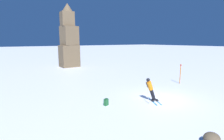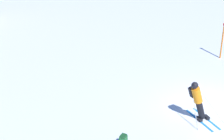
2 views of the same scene
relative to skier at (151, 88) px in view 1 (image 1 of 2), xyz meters
name	(u,v)px [view 1 (image 1 of 2)]	position (x,y,z in m)	size (l,w,h in m)	color
ground_plane	(163,99)	(1.31, -0.18, -1.04)	(300.00, 300.00, 0.00)	white
skier	(151,88)	(0.00, 0.00, 0.00)	(1.44, 1.81, 1.87)	#1E7AC6
rock_pillar	(69,41)	(1.83, 20.84, 3.51)	(3.07, 2.70, 10.86)	brown
spare_backpack	(106,102)	(-3.23, 1.21, -0.79)	(0.34, 0.28, 0.50)	#236633
exposed_boulder_0	(212,138)	(-1.93, -5.46, -0.78)	(0.80, 0.68, 0.52)	brown
trail_marker	(180,73)	(6.89, 2.09, 0.13)	(0.13, 0.13, 2.14)	orange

